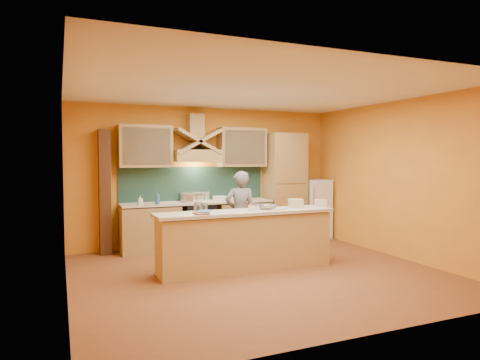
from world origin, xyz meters
name	(u,v)px	position (x,y,z in m)	size (l,w,h in m)	color
floor	(260,273)	(0.00, 0.00, 0.00)	(5.50, 5.00, 0.01)	brown
ceiling	(260,90)	(0.00, 0.00, 2.80)	(5.50, 5.00, 0.01)	white
wall_back	(207,176)	(0.00, 2.50, 1.40)	(5.50, 0.02, 2.80)	orange
wall_front	(369,197)	(0.00, -2.50, 1.40)	(5.50, 0.02, 2.80)	orange
wall_left	(65,188)	(-2.75, 0.00, 1.40)	(0.02, 5.00, 2.80)	orange
wall_right	(399,179)	(2.75, 0.00, 1.40)	(0.02, 5.00, 2.80)	orange
base_cabinet_left	(150,229)	(-1.25, 2.20, 0.43)	(1.10, 0.60, 0.86)	#A3814A
base_cabinet_right	(242,223)	(0.65, 2.20, 0.43)	(1.10, 0.60, 0.86)	#A3814A
counter_top	(198,202)	(-0.30, 2.20, 0.90)	(3.00, 0.62, 0.04)	beige
stove	(198,225)	(-0.30, 2.20, 0.45)	(0.60, 0.58, 0.90)	black
backsplash	(194,184)	(-0.30, 2.48, 1.25)	(3.00, 0.03, 0.70)	#17332E
range_hood	(197,156)	(-0.30, 2.25, 1.82)	(0.92, 0.50, 0.24)	#A3814A
hood_chimney	(195,127)	(-0.30, 2.35, 2.40)	(0.30, 0.30, 0.50)	#A3814A
upper_cabinet_left	(145,146)	(-1.30, 2.33, 2.00)	(1.00, 0.35, 0.80)	#A3814A
upper_cabinet_right	(242,147)	(0.70, 2.33, 2.00)	(1.00, 0.35, 0.80)	#A3814A
pantry_column	(285,187)	(1.65, 2.20, 1.15)	(0.80, 0.60, 2.30)	#A3814A
fridge	(314,209)	(2.40, 2.20, 0.65)	(0.58, 0.60, 1.30)	white
trim_column_left	(105,192)	(-2.05, 2.35, 1.15)	(0.20, 0.30, 2.30)	#472816
island_body	(246,242)	(-0.10, 0.30, 0.44)	(2.80, 0.55, 0.88)	tan
island_top	(246,212)	(-0.10, 0.30, 0.92)	(2.90, 0.62, 0.05)	beige
person	(240,213)	(0.20, 1.24, 0.77)	(0.56, 0.37, 1.54)	slate
pot_large	(188,199)	(-0.51, 2.13, 0.99)	(0.27, 0.27, 0.17)	silver
pot_small	(200,198)	(-0.20, 2.38, 0.97)	(0.21, 0.21, 0.14)	silver
soap_bottle_a	(140,200)	(-1.45, 2.07, 1.01)	(0.08, 0.08, 0.17)	silver
soap_bottle_b	(157,198)	(-1.15, 1.98, 1.05)	(0.10, 0.10, 0.25)	#315A87
bowl_back	(235,199)	(0.44, 2.06, 0.96)	(0.25, 0.25, 0.08)	white
dish_rack	(220,199)	(0.13, 2.10, 0.97)	(0.27, 0.21, 0.10)	silver
book_lower	(194,213)	(-0.98, 0.20, 0.96)	(0.21, 0.29, 0.03)	#BC5F43
book_upper	(197,211)	(-0.91, 0.27, 0.98)	(0.20, 0.27, 0.02)	teal
jar_large	(198,207)	(-0.86, 0.40, 1.02)	(0.13, 0.13, 0.15)	silver
jar_small	(204,208)	(-0.77, 0.38, 1.01)	(0.12, 0.12, 0.14)	silver
kitchen_scale	(254,208)	(0.00, 0.23, 0.99)	(0.11, 0.11, 0.09)	white
mixing_bowl	(267,207)	(0.30, 0.35, 0.98)	(0.29, 0.29, 0.07)	white
cloth	(277,209)	(0.44, 0.25, 0.95)	(0.26, 0.19, 0.02)	beige
grocery_bag_a	(296,203)	(0.84, 0.35, 1.02)	(0.22, 0.18, 0.14)	beige
grocery_bag_b	(321,203)	(1.28, 0.27, 1.01)	(0.20, 0.16, 0.12)	beige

